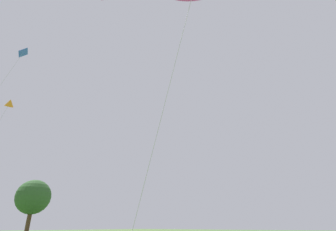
% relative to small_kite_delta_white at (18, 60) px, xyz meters
% --- Properties ---
extents(small_kite_delta_white, '(5.18, 1.42, 18.86)m').
position_rel_small_kite_delta_white_xyz_m(small_kite_delta_white, '(0.00, 0.00, 0.00)').
color(small_kite_delta_white, blue).
rests_on(small_kite_delta_white, ground).
extents(small_kite_diamond_red, '(4.32, 3.83, 14.40)m').
position_rel_small_kite_delta_white_xyz_m(small_kite_diamond_red, '(1.16, 2.77, -3.57)').
color(small_kite_diamond_red, orange).
rests_on(small_kite_diamond_red, ground).
extents(tree_shrub_far, '(7.61, 7.61, 11.96)m').
position_rel_small_kite_delta_white_xyz_m(tree_shrub_far, '(21.59, 36.97, -9.27)').
color(tree_shrub_far, '#513823').
rests_on(tree_shrub_far, ground).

